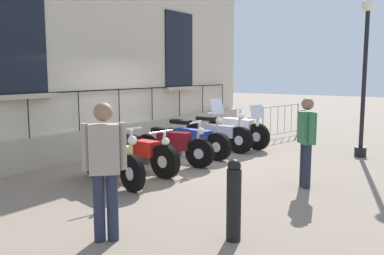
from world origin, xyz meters
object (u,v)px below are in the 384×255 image
(motorcycle_silver, at_px, (217,135))
(pedestrian_standing, at_px, (105,164))
(motorcycle_yellow, at_px, (112,160))
(lamppost, at_px, (364,75))
(motorcycle_red, at_px, (140,153))
(motorcycle_maroon, at_px, (173,146))
(bollard, at_px, (234,200))
(crowd_barrier, at_px, (281,120))
(pedestrian_walking, at_px, (306,138))
(motorcycle_blue, at_px, (193,139))
(motorcycle_white, at_px, (237,130))

(motorcycle_silver, xyz_separation_m, pedestrian_standing, (1.96, -5.87, 0.54))
(motorcycle_yellow, distance_m, lamppost, 6.35)
(motorcycle_red, distance_m, motorcycle_maroon, 0.96)
(bollard, bearing_deg, motorcycle_red, 148.97)
(motorcycle_red, distance_m, bollard, 3.83)
(crowd_barrier, bearing_deg, pedestrian_walking, -63.26)
(motorcycle_silver, relative_size, pedestrian_standing, 1.22)
(motorcycle_maroon, distance_m, motorcycle_silver, 2.06)
(bollard, bearing_deg, motorcycle_yellow, 161.96)
(motorcycle_blue, bearing_deg, motorcycle_red, -89.03)
(motorcycle_yellow, xyz_separation_m, bollard, (3.10, -1.01, 0.06))
(motorcycle_blue, height_order, motorcycle_silver, motorcycle_blue)
(motorcycle_yellow, distance_m, pedestrian_walking, 3.54)
(motorcycle_yellow, xyz_separation_m, pedestrian_walking, (3.00, 1.83, 0.46))
(motorcycle_white, xyz_separation_m, pedestrian_walking, (2.98, -2.94, 0.44))
(motorcycle_silver, xyz_separation_m, pedestrian_walking, (3.14, -2.14, 0.48))
(motorcycle_yellow, bearing_deg, crowd_barrier, 86.80)
(motorcycle_maroon, distance_m, motorcycle_white, 2.86)
(motorcycle_blue, bearing_deg, motorcycle_silver, 85.89)
(motorcycle_silver, distance_m, pedestrian_standing, 6.22)
(motorcycle_red, distance_m, lamppost, 5.69)
(motorcycle_yellow, relative_size, motorcycle_maroon, 0.97)
(motorcycle_yellow, relative_size, bollard, 1.93)
(motorcycle_blue, height_order, crowd_barrier, motorcycle_blue)
(pedestrian_standing, relative_size, pedestrian_walking, 1.06)
(motorcycle_silver, distance_m, bollard, 5.94)
(bollard, height_order, pedestrian_standing, pedestrian_standing)
(motorcycle_blue, xyz_separation_m, motorcycle_white, (0.23, 1.84, 0.04))
(lamppost, height_order, bollard, lamppost)
(motorcycle_silver, height_order, bollard, motorcycle_silver)
(motorcycle_white, height_order, crowd_barrier, motorcycle_white)
(motorcycle_white, distance_m, pedestrian_walking, 4.21)
(motorcycle_yellow, relative_size, pedestrian_walking, 1.22)
(motorcycle_white, bearing_deg, motorcycle_silver, -101.21)
(motorcycle_yellow, xyz_separation_m, pedestrian_standing, (1.82, -1.90, 0.52))
(motorcycle_white, height_order, bollard, motorcycle_white)
(pedestrian_standing, xyz_separation_m, pedestrian_walking, (1.18, 3.73, -0.06))
(motorcycle_maroon, xyz_separation_m, motorcycle_blue, (-0.16, 1.02, 0.00))
(motorcycle_silver, xyz_separation_m, motorcycle_white, (0.16, 0.80, 0.05))
(crowd_barrier, xyz_separation_m, bollard, (2.71, -8.01, -0.05))
(motorcycle_yellow, bearing_deg, pedestrian_standing, -46.28)
(motorcycle_yellow, distance_m, motorcycle_white, 4.77)
(motorcycle_white, bearing_deg, motorcycle_maroon, -91.45)
(lamppost, bearing_deg, motorcycle_white, -170.89)
(motorcycle_silver, bearing_deg, lamppost, 21.48)
(motorcycle_blue, height_order, pedestrian_walking, pedestrian_walking)
(motorcycle_white, bearing_deg, pedestrian_walking, -44.60)
(crowd_barrier, relative_size, pedestrian_walking, 1.19)
(motorcycle_maroon, bearing_deg, motorcycle_red, -97.68)
(motorcycle_red, height_order, motorcycle_white, motorcycle_white)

